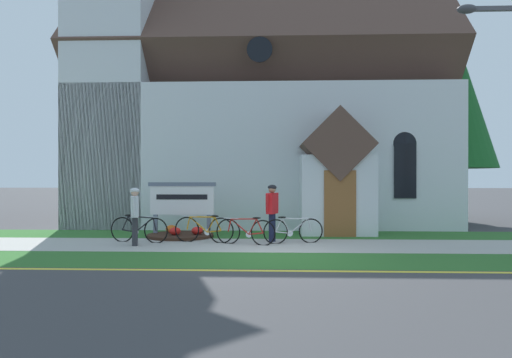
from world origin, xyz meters
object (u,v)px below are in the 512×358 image
(bicycle_silver, at_px, (246,231))
(bicycle_white, at_px, (293,230))
(church_sign, at_px, (182,200))
(bicycle_red, at_px, (204,229))
(roadside_conifer, at_px, (447,89))
(cyclist_in_blue_jersey, at_px, (135,212))
(cyclist_in_orange_jersey, at_px, (272,209))
(bicycle_yellow, at_px, (139,229))

(bicycle_silver, bearing_deg, bicycle_white, 13.29)
(church_sign, height_order, bicycle_white, church_sign)
(bicycle_red, distance_m, roadside_conifer, 11.59)
(cyclist_in_blue_jersey, height_order, roadside_conifer, roadside_conifer)
(bicycle_silver, bearing_deg, cyclist_in_orange_jersey, 38.17)
(cyclist_in_orange_jersey, xyz_separation_m, roadside_conifer, (6.89, 5.40, 4.40))
(bicycle_yellow, height_order, roadside_conifer, roadside_conifer)
(bicycle_yellow, xyz_separation_m, roadside_conifer, (10.73, 5.65, 4.99))
(church_sign, distance_m, bicycle_white, 3.88)
(bicycle_red, distance_m, cyclist_in_blue_jersey, 2.01)
(bicycle_red, distance_m, bicycle_white, 2.55)
(bicycle_white, bearing_deg, roadside_conifer, 42.01)
(church_sign, xyz_separation_m, bicycle_yellow, (-0.97, -1.51, -0.76))
(cyclist_in_blue_jersey, bearing_deg, bicycle_silver, 6.64)
(church_sign, distance_m, bicycle_silver, 2.93)
(cyclist_in_blue_jersey, bearing_deg, church_sign, 68.28)
(cyclist_in_orange_jersey, bearing_deg, roadside_conifer, 38.12)
(bicycle_red, relative_size, bicycle_yellow, 0.99)
(cyclist_in_orange_jersey, bearing_deg, bicycle_red, -174.47)
(bicycle_white, relative_size, bicycle_silver, 1.01)
(bicycle_red, relative_size, cyclist_in_blue_jersey, 1.11)
(bicycle_white, bearing_deg, bicycle_red, 178.37)
(bicycle_yellow, distance_m, bicycle_silver, 3.13)
(bicycle_yellow, bearing_deg, roadside_conifer, 27.75)
(bicycle_silver, xyz_separation_m, cyclist_in_orange_jersey, (0.73, 0.58, 0.60))
(bicycle_white, height_order, bicycle_yellow, bicycle_yellow)
(bicycle_red, xyz_separation_m, roadside_conifer, (8.84, 5.59, 4.99))
(bicycle_silver, distance_m, roadside_conifer, 10.90)
(church_sign, relative_size, bicycle_silver, 1.27)
(bicycle_red, bearing_deg, roadside_conifer, 32.31)
(bicycle_white, xyz_separation_m, cyclist_in_orange_jersey, (-0.60, 0.26, 0.60))
(church_sign, height_order, bicycle_red, church_sign)
(bicycle_red, height_order, bicycle_silver, bicycle_red)
(cyclist_in_blue_jersey, bearing_deg, roadside_conifer, 30.75)
(church_sign, relative_size, cyclist_in_blue_jersey, 1.36)
(cyclist_in_blue_jersey, bearing_deg, bicycle_yellow, 97.68)
(church_sign, bearing_deg, bicycle_yellow, -122.65)
(roadside_conifer, bearing_deg, bicycle_red, -147.69)
(bicycle_yellow, height_order, bicycle_silver, bicycle_yellow)
(bicycle_red, height_order, bicycle_yellow, bicycle_yellow)
(cyclist_in_blue_jersey, relative_size, roadside_conifer, 0.19)
(bicycle_white, distance_m, bicycle_silver, 1.37)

